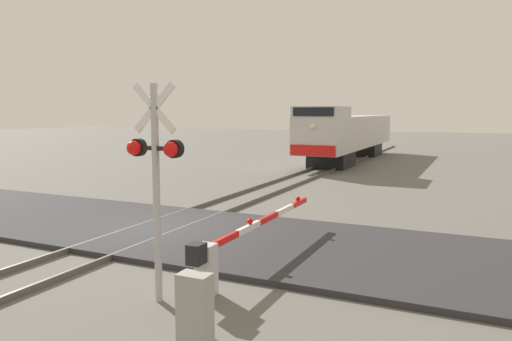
# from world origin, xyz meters

# --- Properties ---
(ground_plane) EXTENTS (160.00, 160.00, 0.00)m
(ground_plane) POSITION_xyz_m (0.00, 0.00, 0.00)
(ground_plane) COLOR #605E59
(rail_track_left) EXTENTS (0.08, 80.00, 0.15)m
(rail_track_left) POSITION_xyz_m (-0.72, 0.00, 0.07)
(rail_track_left) COLOR #59544C
(rail_track_left) RESTS_ON ground_plane
(rail_track_right) EXTENTS (0.08, 80.00, 0.15)m
(rail_track_right) POSITION_xyz_m (0.72, 0.00, 0.07)
(rail_track_right) COLOR #59544C
(rail_track_right) RESTS_ON ground_plane
(road_surface) EXTENTS (36.00, 5.76, 0.15)m
(road_surface) POSITION_xyz_m (0.00, 0.00, 0.07)
(road_surface) COLOR #2D2D30
(road_surface) RESTS_ON ground_plane
(locomotive) EXTENTS (2.90, 17.76, 3.98)m
(locomotive) POSITION_xyz_m (0.00, 23.46, 2.06)
(locomotive) COLOR black
(locomotive) RESTS_ON ground_plane
(crossing_signal) EXTENTS (1.18, 0.33, 4.21)m
(crossing_signal) POSITION_xyz_m (3.36, -4.49, 2.63)
(crossing_signal) COLOR #ADADB2
(crossing_signal) RESTS_ON ground_plane
(crossing_gate) EXTENTS (0.36, 6.49, 1.16)m
(crossing_gate) POSITION_xyz_m (4.04, -2.85, 0.73)
(crossing_gate) COLOR silver
(crossing_gate) RESTS_ON ground_plane
(utility_cabinet) EXTENTS (0.49, 0.31, 1.32)m
(utility_cabinet) POSITION_xyz_m (5.21, -6.08, 0.66)
(utility_cabinet) COLOR #999993
(utility_cabinet) RESTS_ON ground_plane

